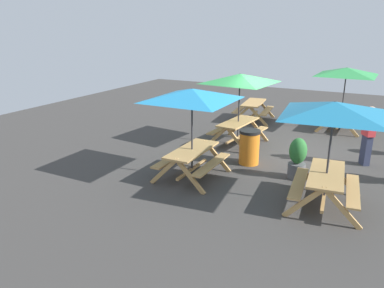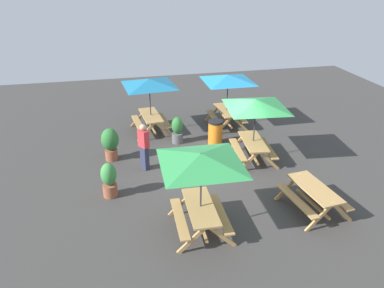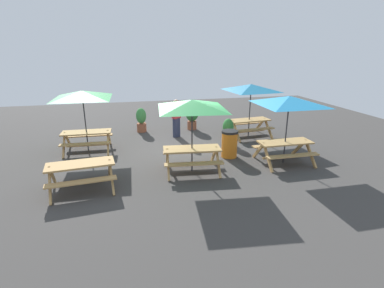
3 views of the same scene
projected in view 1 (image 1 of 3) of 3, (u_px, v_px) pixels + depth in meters
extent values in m
plane|color=#3D3A38|center=(278.00, 149.00, 11.82)|extent=(24.00, 24.00, 0.00)
cube|color=tan|center=(342.00, 110.00, 13.86)|extent=(1.82, 0.75, 0.05)
cube|color=tan|center=(326.00, 116.00, 14.20)|extent=(1.81, 0.31, 0.04)
cube|color=tan|center=(357.00, 119.00, 13.69)|extent=(1.81, 0.31, 0.04)
cube|color=tan|center=(334.00, 115.00, 14.79)|extent=(0.08, 0.80, 0.81)
cube|color=tan|center=(354.00, 117.00, 14.45)|extent=(0.08, 0.80, 0.81)
cube|color=tan|center=(327.00, 123.00, 13.49)|extent=(0.08, 0.80, 0.81)
cube|color=tan|center=(348.00, 126.00, 13.15)|extent=(0.08, 0.80, 0.81)
cube|color=tan|center=(340.00, 124.00, 14.02)|extent=(1.56, 0.12, 0.06)
cylinder|color=#2D2D33|center=(343.00, 99.00, 13.73)|extent=(0.04, 0.04, 2.30)
pyramid|color=green|center=(347.00, 71.00, 13.43)|extent=(2.83, 2.83, 0.28)
cube|color=tan|center=(238.00, 122.00, 12.16)|extent=(1.86, 0.88, 0.05)
cube|color=tan|center=(223.00, 128.00, 12.53)|extent=(1.82, 0.44, 0.04)
cube|color=tan|center=(253.00, 133.00, 11.96)|extent=(1.82, 0.44, 0.04)
cube|color=tan|center=(238.00, 126.00, 13.08)|extent=(0.14, 0.80, 0.81)
cube|color=tan|center=(258.00, 129.00, 12.70)|extent=(0.14, 0.80, 0.81)
cube|color=tan|center=(216.00, 137.00, 11.84)|extent=(0.14, 0.80, 0.81)
cube|color=tan|center=(237.00, 141.00, 11.46)|extent=(0.14, 0.80, 0.81)
cube|color=tan|center=(238.00, 137.00, 12.32)|extent=(1.56, 0.23, 0.06)
cylinder|color=#2D2D33|center=(239.00, 110.00, 12.03)|extent=(0.04, 0.04, 2.30)
pyramid|color=green|center=(240.00, 78.00, 11.73)|extent=(2.81, 2.81, 0.28)
cube|color=tan|center=(192.00, 150.00, 9.44)|extent=(1.80, 0.71, 0.05)
cube|color=tan|center=(173.00, 157.00, 9.77)|extent=(1.80, 0.27, 0.04)
cube|color=tan|center=(212.00, 164.00, 9.29)|extent=(1.80, 0.27, 0.04)
cube|color=tan|center=(193.00, 153.00, 10.37)|extent=(0.06, 0.80, 0.81)
cube|color=tan|center=(217.00, 157.00, 10.05)|extent=(0.06, 0.80, 0.81)
cube|color=tan|center=(164.00, 171.00, 9.06)|extent=(0.06, 0.80, 0.81)
cube|color=tan|center=(190.00, 177.00, 8.73)|extent=(0.06, 0.80, 0.81)
cube|color=tan|center=(192.00, 169.00, 9.60)|extent=(1.56, 0.07, 0.06)
cylinder|color=#2D2D33|center=(192.00, 134.00, 9.32)|extent=(0.04, 0.04, 2.30)
pyramid|color=#268CC6|center=(192.00, 94.00, 9.01)|extent=(2.83, 2.83, 0.28)
cube|color=tan|center=(327.00, 174.00, 7.92)|extent=(1.86, 0.87, 0.05)
cube|color=tan|center=(299.00, 183.00, 8.20)|extent=(1.82, 0.44, 0.04)
cube|color=tan|center=(353.00, 191.00, 7.81)|extent=(1.82, 0.44, 0.04)
cube|color=tan|center=(310.00, 175.00, 8.85)|extent=(0.14, 0.80, 0.81)
cube|color=tan|center=(343.00, 179.00, 8.59)|extent=(0.14, 0.80, 0.81)
cube|color=tan|center=(303.00, 202.00, 7.47)|extent=(0.14, 0.80, 0.81)
cube|color=tan|center=(342.00, 209.00, 7.21)|extent=(0.14, 0.80, 0.81)
cube|color=tan|center=(324.00, 196.00, 8.08)|extent=(1.56, 0.22, 0.06)
cylinder|color=#2D2D33|center=(329.00, 156.00, 7.79)|extent=(0.04, 0.04, 2.30)
pyramid|color=teal|center=(334.00, 108.00, 7.49)|extent=(2.81, 2.81, 0.28)
cube|color=tan|center=(254.00, 103.00, 15.19)|extent=(1.87, 0.90, 0.05)
cube|color=tan|center=(240.00, 109.00, 15.46)|extent=(1.82, 0.46, 0.04)
cube|color=tan|center=(267.00, 111.00, 15.09)|extent=(1.82, 0.46, 0.04)
cube|color=tan|center=(249.00, 107.00, 16.12)|extent=(0.15, 0.80, 0.81)
cube|color=tan|center=(266.00, 108.00, 15.87)|extent=(0.15, 0.80, 0.81)
cube|color=tan|center=(240.00, 115.00, 14.73)|extent=(0.15, 0.80, 0.81)
cube|color=tan|center=(258.00, 116.00, 14.48)|extent=(0.15, 0.80, 0.81)
cube|color=tan|center=(253.00, 115.00, 15.35)|extent=(1.56, 0.25, 0.06)
cylinder|color=orange|center=(249.00, 148.00, 10.49)|extent=(0.56, 0.56, 0.90)
cylinder|color=black|center=(250.00, 132.00, 10.34)|extent=(0.59, 0.59, 0.08)
cylinder|color=#59595B|center=(296.00, 171.00, 9.56)|extent=(0.44, 0.44, 0.40)
ellipsoid|color=#2D7233|center=(298.00, 151.00, 9.39)|extent=(0.44, 0.44, 0.67)
cube|color=#2D334C|center=(366.00, 150.00, 10.41)|extent=(0.33, 0.30, 0.85)
cube|color=red|center=(370.00, 125.00, 10.19)|extent=(0.42, 0.38, 0.60)
sphere|color=tan|center=(372.00, 110.00, 10.06)|extent=(0.22, 0.22, 0.22)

